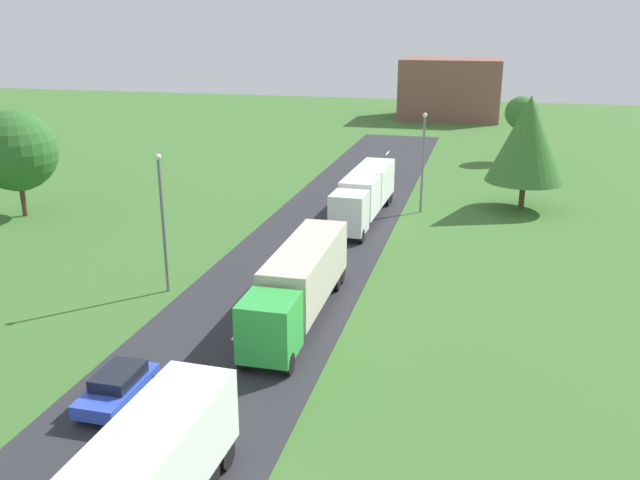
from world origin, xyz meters
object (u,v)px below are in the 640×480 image
object	(u,v)px
truck_second	(300,281)
distant_building	(451,89)
tree_maple	(528,139)
tree_pine	(16,151)
car_third	(118,387)
truck_third	(365,193)
lamppost_second	(163,217)
tree_birch	(522,114)
lamppost_third	(423,158)

from	to	relation	value
truck_second	distant_building	world-z (taller)	distant_building
tree_maple	tree_pine	bearing A→B (deg)	-162.63
car_third	distant_building	xyz separation A→B (m)	(7.44, 89.06, 3.87)
truck_third	distant_building	distance (m)	60.39
lamppost_second	tree_birch	distance (m)	49.51
truck_third	tree_birch	xyz separation A→B (m)	(12.44, 27.65, 3.05)
tree_maple	distant_building	world-z (taller)	distant_building
truck_third	car_third	world-z (taller)	truck_third
truck_second	distant_building	distance (m)	79.38
tree_maple	distant_building	size ratio (longest dim) A/B	0.60
lamppost_third	distant_building	distance (m)	57.08
truck_third	tree_birch	size ratio (longest dim) A/B	1.84
lamppost_third	lamppost_second	bearing A→B (deg)	-121.23
tree_maple	distant_building	xyz separation A→B (m)	(-9.51, 53.85, -1.15)
tree_birch	truck_second	bearing A→B (deg)	-104.77
truck_second	tree_birch	distance (m)	48.36
truck_third	tree_birch	world-z (taller)	tree_birch
truck_second	lamppost_second	xyz separation A→B (m)	(-8.48, 1.74, 2.39)
car_third	lamppost_second	bearing A→B (deg)	107.08
truck_third	distant_building	bearing A→B (deg)	87.50
truck_third	car_third	xyz separation A→B (m)	(-4.81, -28.78, -1.35)
distant_building	tree_pine	bearing A→B (deg)	-113.96
truck_second	lamppost_third	size ratio (longest dim) A/B	1.55
car_third	lamppost_second	distance (m)	12.59
tree_pine	distant_building	bearing A→B (deg)	66.04
truck_third	tree_maple	distance (m)	14.22
tree_maple	tree_pine	distance (m)	40.70
tree_pine	truck_third	bearing A→B (deg)	12.09
lamppost_second	distant_building	world-z (taller)	distant_building
tree_maple	distant_building	distance (m)	54.70
lamppost_second	tree_birch	size ratio (longest dim) A/B	1.13
distant_building	lamppost_second	bearing A→B (deg)	-98.05
car_third	tree_maple	size ratio (longest dim) A/B	0.43
truck_second	truck_third	size ratio (longest dim) A/B	0.96
truck_second	tree_maple	distance (m)	28.38
car_third	lamppost_third	distance (m)	33.42
truck_second	distant_building	size ratio (longest dim) A/B	0.81
truck_third	distant_building	xyz separation A→B (m)	(2.63, 60.28, 2.51)
lamppost_second	lamppost_third	bearing A→B (deg)	58.77
lamppost_third	tree_birch	size ratio (longest dim) A/B	1.13
truck_third	lamppost_second	world-z (taller)	lamppost_second
lamppost_third	tree_maple	size ratio (longest dim) A/B	0.87
tree_maple	tree_pine	world-z (taller)	tree_maple
lamppost_third	tree_pine	xyz separation A→B (m)	(-30.79, -8.94, 0.77)
lamppost_second	truck_third	bearing A→B (deg)	64.22
car_third	distant_building	distance (m)	89.45
truck_second	lamppost_second	distance (m)	8.98
tree_birch	tree_pine	xyz separation A→B (m)	(-39.14, -33.37, 0.09)
car_third	tree_birch	size ratio (longest dim) A/B	0.56
lamppost_second	tree_pine	size ratio (longest dim) A/B	0.95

